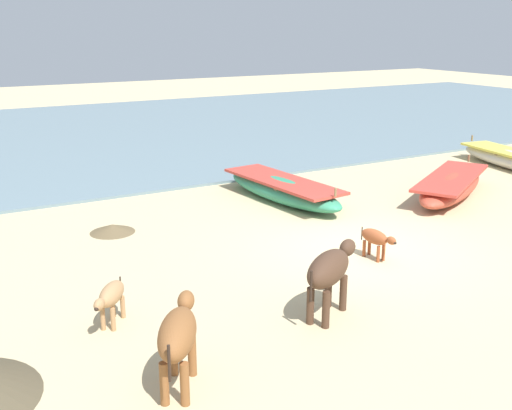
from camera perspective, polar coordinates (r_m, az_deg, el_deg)
ground at (r=12.88m, az=9.71°, el=-4.01°), size 80.00×80.00×0.00m
sea_water at (r=26.98m, az=-12.46°, el=6.70°), size 60.00×20.00×0.08m
fishing_boat_1 at (r=16.03m, az=2.52°, el=1.49°), size 1.63×4.50×0.78m
fishing_boat_2 at (r=17.22m, az=17.81°, el=1.76°), size 4.45×3.26×0.78m
cow_adult_dark at (r=9.66m, az=6.93°, el=-6.05°), size 1.55×1.12×1.09m
calf_near_tan at (r=9.66m, az=-13.45°, el=-8.33°), size 0.77×0.92×0.67m
calf_far_rust at (r=12.22m, az=11.15°, el=-3.08°), size 0.33×0.93×0.60m
cow_second_adult_brown at (r=7.85m, az=-7.31°, el=-11.94°), size 1.08×1.48×1.03m
debris_pile_0 at (r=14.00m, az=-13.32°, el=-2.15°), size 1.37×1.37×0.18m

